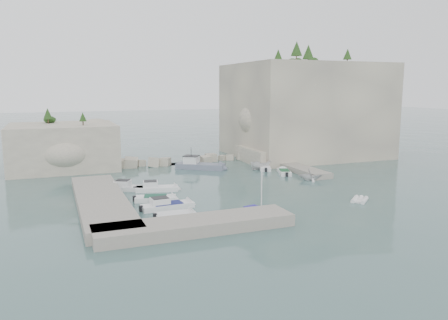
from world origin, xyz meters
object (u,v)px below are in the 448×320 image
object	(u,v)px
motorboat_d	(168,208)
tender_east_c	(265,169)
motorboat_a	(129,190)
tender_east_a	(310,180)
inflatable_dinghy	(359,201)
tender_east_b	(284,174)
motorboat_e	(176,218)
work_boat	(201,169)
rowboat	(261,215)
motorboat_c	(156,201)
motorboat_b	(157,191)
tender_east_d	(262,169)

from	to	relation	value
motorboat_d	tender_east_c	distance (m)	25.83
motorboat_a	tender_east_a	size ratio (longest dim) A/B	1.81
motorboat_a	tender_east_c	distance (m)	23.23
inflatable_dinghy	tender_east_c	bearing A→B (deg)	50.99
tender_east_c	tender_east_a	bearing A→B (deg)	-144.95
inflatable_dinghy	tender_east_c	xyz separation A→B (m)	(-1.08, 21.58, 0.00)
inflatable_dinghy	tender_east_b	distance (m)	17.11
motorboat_e	tender_east_b	size ratio (longest dim) A/B	0.94
tender_east_a	work_boat	size ratio (longest dim) A/B	0.39
tender_east_a	rowboat	bearing A→B (deg)	153.91
motorboat_e	work_boat	world-z (taller)	work_boat
motorboat_a	inflatable_dinghy	world-z (taller)	motorboat_a
motorboat_d	motorboat_e	bearing A→B (deg)	-95.43
motorboat_c	tender_east_a	bearing A→B (deg)	23.99
motorboat_b	motorboat_d	world-z (taller)	same
motorboat_c	tender_east_c	size ratio (longest dim) A/B	1.01
rowboat	tender_east_c	size ratio (longest dim) A/B	0.89
rowboat	inflatable_dinghy	size ratio (longest dim) A/B	1.56
motorboat_b	motorboat_d	distance (m)	8.39
work_boat	inflatable_dinghy	bearing A→B (deg)	-33.01
motorboat_c	tender_east_b	bearing A→B (deg)	37.32
motorboat_c	motorboat_e	distance (m)	7.17
rowboat	inflatable_dinghy	xyz separation A→B (m)	(12.72, 0.68, 0.00)
tender_east_c	motorboat_d	bearing A→B (deg)	151.92
motorboat_b	tender_east_b	size ratio (longest dim) A/B	1.25
motorboat_e	work_boat	bearing A→B (deg)	67.94
motorboat_a	work_boat	world-z (taller)	work_boat
motorboat_e	motorboat_d	bearing A→B (deg)	89.91
motorboat_b	tender_east_c	size ratio (longest dim) A/B	1.15
motorboat_c	rowboat	size ratio (longest dim) A/B	1.14
motorboat_e	tender_east_d	world-z (taller)	tender_east_d
rowboat	tender_east_b	world-z (taller)	rowboat
tender_east_c	tender_east_b	bearing A→B (deg)	-145.26
tender_east_d	work_boat	xyz separation A→B (m)	(-8.96, 3.70, 0.00)
motorboat_a	work_boat	distance (m)	16.74
motorboat_a	motorboat_d	world-z (taller)	same
motorboat_c	tender_east_a	size ratio (longest dim) A/B	1.52
tender_east_d	work_boat	world-z (taller)	work_boat
tender_east_a	tender_east_c	bearing A→B (deg)	34.43
rowboat	motorboat_c	bearing A→B (deg)	28.45
inflatable_dinghy	tender_east_a	xyz separation A→B (m)	(1.12, 11.93, 0.00)
motorboat_a	rowboat	distance (m)	18.96
motorboat_b	tender_east_c	world-z (taller)	motorboat_b
rowboat	work_boat	size ratio (longest dim) A/B	0.52
motorboat_d	tender_east_c	xyz separation A→B (m)	(19.86, 16.51, 0.00)
tender_east_b	tender_east_d	distance (m)	4.98
motorboat_c	work_boat	size ratio (longest dim) A/B	0.60
motorboat_b	tender_east_d	xyz separation A→B (m)	(18.75, 8.47, 0.00)
motorboat_d	motorboat_b	bearing A→B (deg)	81.29
tender_east_d	work_boat	size ratio (longest dim) A/B	0.50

